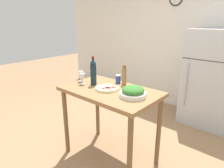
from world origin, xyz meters
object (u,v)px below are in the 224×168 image
Objects in this scene: refrigerator at (211,79)px; wine_bottle at (94,72)px; pepper_mill at (124,75)px; wine_glass_far at (81,74)px; salad_bowl at (133,92)px; salt_canister at (118,79)px; wine_glass_near at (83,77)px; homemade_pizza at (107,88)px.

wine_bottle is (-0.92, -1.80, 0.31)m from refrigerator.
pepper_mill is (-0.62, -1.55, 0.28)m from refrigerator.
pepper_mill is at bearing 26.84° from wine_glass_far.
salad_bowl is at bearing -39.36° from pepper_mill.
pepper_mill is 2.42× the size of salt_canister.
refrigerator is 14.44× the size of salt_canister.
salad_bowl is (-0.30, -1.82, 0.20)m from refrigerator.
wine_glass_far is 1.28× the size of salt_canister.
wine_glass_near is 0.74m from salad_bowl.
homemade_pizza is (0.37, 0.06, -0.09)m from wine_glass_near.
pepper_mill is (0.52, 0.26, 0.03)m from wine_glass_far.
salad_bowl is (0.74, 0.06, -0.05)m from wine_glass_near.
wine_bottle is at bearing 174.46° from homemade_pizza.
salt_canister is (0.19, 0.25, -0.11)m from wine_bottle.
pepper_mill is 0.13m from salt_canister.
wine_bottle reaches higher than wine_glass_near.
wine_glass_near is at bearing -132.92° from salt_canister.
refrigerator is at bearing 68.15° from pepper_mill.
salad_bowl is (0.32, -0.27, -0.07)m from pepper_mill.
wine_glass_near is 0.53× the size of pepper_mill.
homemade_pizza is (-0.37, -0.00, -0.04)m from salad_bowl.
refrigerator reaches higher than wine_bottle.
refrigerator is at bearing 80.70° from salad_bowl.
pepper_mill is at bearing 38.49° from wine_glass_near.
refrigerator reaches higher than salad_bowl.
pepper_mill is at bearing -111.85° from refrigerator.
wine_glass_near is 1.00× the size of wine_glass_far.
wine_glass_far is 0.48m from homemade_pizza.
wine_glass_near is 0.12m from wine_glass_far.
salt_canister is (0.31, 0.33, -0.05)m from wine_glass_near.
wine_glass_near is at bearing -118.84° from refrigerator.
wine_glass_near is (-1.04, -1.88, 0.25)m from refrigerator.
pepper_mill reaches higher than wine_glass_far.
wine_glass_near reaches higher than homemade_pizza.
refrigerator is 5.76× the size of homemade_pizza.
wine_bottle is 2.56× the size of wine_glass_far.
salt_canister is (-0.10, 0.01, -0.07)m from pepper_mill.
salad_bowl is at bearing -32.51° from salt_canister.
wine_glass_far is at bearing 178.94° from homemade_pizza.
wine_glass_far is (-0.22, -0.02, -0.06)m from wine_bottle.
wine_glass_near is at bearing -32.80° from wine_glass_far.
wine_bottle is 1.31× the size of homemade_pizza.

